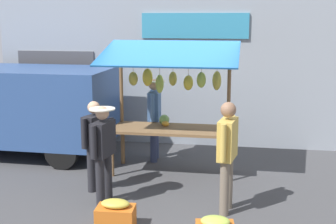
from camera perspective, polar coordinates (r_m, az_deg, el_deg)
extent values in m
plane|color=#424244|center=(9.02, 0.33, -7.43)|extent=(40.00, 40.00, 0.00)
cube|color=#8C939E|center=(10.77, 2.26, 4.96)|extent=(9.00, 0.25, 3.40)
cube|color=teal|center=(10.54, 3.30, 10.53)|extent=(2.40, 0.06, 0.56)
cube|color=#47474C|center=(11.56, -13.42, 2.10)|extent=(1.90, 0.04, 2.10)
cube|color=brown|center=(8.78, 0.33, -2.14)|extent=(2.20, 0.90, 0.05)
cylinder|color=brown|center=(8.75, -6.85, -5.25)|extent=(0.06, 0.06, 0.83)
cylinder|color=brown|center=(8.41, 6.93, -5.94)|extent=(0.06, 0.06, 0.83)
cylinder|color=brown|center=(9.47, -5.51, -3.92)|extent=(0.06, 0.06, 0.83)
cylinder|color=brown|center=(9.16, 7.18, -4.49)|extent=(0.06, 0.06, 0.83)
cylinder|color=brown|center=(9.31, -5.71, 0.61)|extent=(0.07, 0.07, 2.35)
cylinder|color=brown|center=(8.99, 7.43, 0.18)|extent=(0.07, 0.07, 2.35)
cylinder|color=brown|center=(8.96, 0.76, 6.53)|extent=(2.12, 0.06, 0.06)
cube|color=#19518C|center=(8.40, 0.17, 7.24)|extent=(2.50, 1.46, 0.39)
cylinder|color=brown|center=(8.87, 6.06, 5.72)|extent=(0.01, 0.01, 0.21)
ellipsoid|color=gold|center=(8.90, 6.02, 3.85)|extent=(0.23, 0.25, 0.37)
cylinder|color=brown|center=(8.88, 4.14, 5.69)|extent=(0.01, 0.01, 0.24)
ellipsoid|color=#B2CC4C|center=(8.91, 4.11, 3.96)|extent=(0.22, 0.19, 0.30)
cylinder|color=brown|center=(8.90, 2.53, 5.51)|extent=(0.01, 0.01, 0.31)
ellipsoid|color=yellow|center=(8.94, 2.51, 3.60)|extent=(0.25, 0.25, 0.29)
cylinder|color=brown|center=(8.98, 0.61, 5.77)|extent=(0.01, 0.01, 0.24)
ellipsoid|color=gold|center=(9.01, 0.61, 4.11)|extent=(0.20, 0.19, 0.28)
cylinder|color=brown|center=(9.00, -1.03, 5.58)|extent=(0.01, 0.01, 0.30)
ellipsoid|color=#B2CC4C|center=(9.04, -1.03, 3.48)|extent=(0.18, 0.21, 0.36)
cylinder|color=brown|center=(9.02, -2.54, 5.96)|extent=(0.01, 0.01, 0.19)
ellipsoid|color=yellow|center=(9.05, -2.53, 4.28)|extent=(0.23, 0.20, 0.35)
cylinder|color=brown|center=(9.08, -4.31, 5.76)|extent=(0.01, 0.01, 0.25)
ellipsoid|color=gold|center=(9.11, -4.29, 4.11)|extent=(0.26, 0.25, 0.27)
ellipsoid|color=gold|center=(8.91, -0.31, -1.44)|extent=(0.22, 0.21, 0.10)
sphere|color=#729E4C|center=(9.01, -0.46, -0.97)|extent=(0.20, 0.20, 0.20)
cylinder|color=navy|center=(9.81, -1.55, -3.27)|extent=(0.14, 0.14, 0.85)
cylinder|color=navy|center=(9.54, -1.77, -3.70)|extent=(0.14, 0.14, 0.85)
cube|color=#476B9E|center=(9.52, -1.68, 0.73)|extent=(0.25, 0.53, 0.60)
cylinder|color=#476B9E|center=(9.82, -1.44, 1.21)|extent=(0.09, 0.09, 0.55)
cylinder|color=#476B9E|center=(9.21, -1.95, 0.51)|extent=(0.09, 0.09, 0.55)
sphere|color=tan|center=(9.44, -1.70, 3.39)|extent=(0.23, 0.23, 0.23)
cylinder|color=beige|center=(9.43, -1.70, 3.81)|extent=(0.44, 0.44, 0.02)
cylinder|color=#726656|center=(7.07, 6.94, -9.29)|extent=(0.14, 0.14, 0.85)
cylinder|color=#726656|center=(7.33, 7.41, -8.54)|extent=(0.14, 0.14, 0.85)
cube|color=gold|center=(6.98, 7.33, -3.33)|extent=(0.30, 0.54, 0.60)
cylinder|color=gold|center=(6.68, 6.78, -3.79)|extent=(0.09, 0.09, 0.55)
cylinder|color=gold|center=(7.28, 7.84, -2.54)|extent=(0.09, 0.09, 0.55)
sphere|color=#8C664C|center=(6.88, 7.42, 0.27)|extent=(0.23, 0.23, 0.23)
cylinder|color=#232328|center=(7.46, -8.32, -8.49)|extent=(0.14, 0.14, 0.78)
cylinder|color=#232328|center=(7.67, -7.40, -7.88)|extent=(0.14, 0.14, 0.78)
cube|color=black|center=(7.37, -7.99, -3.28)|extent=(0.30, 0.50, 0.55)
cylinder|color=black|center=(7.11, -9.12, -3.67)|extent=(0.09, 0.09, 0.51)
cylinder|color=black|center=(7.62, -6.95, -2.59)|extent=(0.09, 0.09, 0.51)
sphere|color=tan|center=(7.28, -8.09, -0.12)|extent=(0.22, 0.22, 0.22)
cylinder|color=beige|center=(7.26, -8.10, 0.38)|extent=(0.41, 0.41, 0.02)
cylinder|color=#232328|center=(8.06, -9.39, -7.04)|extent=(0.14, 0.14, 0.77)
cylinder|color=#232328|center=(8.26, -8.37, -6.55)|extent=(0.14, 0.14, 0.77)
cube|color=black|center=(7.98, -9.02, -2.31)|extent=(0.34, 0.51, 0.54)
cylinder|color=black|center=(7.74, -10.25, -2.61)|extent=(0.09, 0.09, 0.50)
cylinder|color=black|center=(8.21, -7.86, -1.73)|extent=(0.09, 0.09, 0.50)
sphere|color=tan|center=(7.89, -9.11, 0.56)|extent=(0.21, 0.21, 0.21)
cube|color=#2D4C84|center=(10.59, -18.73, 0.98)|extent=(4.43, 1.93, 1.55)
cylinder|color=black|center=(9.37, -12.91, -4.88)|extent=(0.66, 0.19, 0.66)
cylinder|color=black|center=(10.86, -9.40, -2.49)|extent=(0.66, 0.19, 0.66)
cube|color=#D1661E|center=(6.77, -6.45, -12.73)|extent=(0.56, 0.39, 0.31)
ellipsoid|color=gold|center=(6.69, -6.49, -11.12)|extent=(0.41, 0.27, 0.12)
ellipsoid|color=#B2CC4C|center=(6.23, 5.84, -13.19)|extent=(0.39, 0.29, 0.12)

